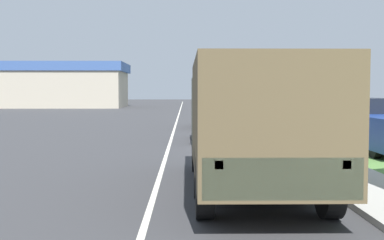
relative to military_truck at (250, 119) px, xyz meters
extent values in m
plane|color=#38383A|center=(-1.99, 28.71, -1.52)|extent=(180.00, 180.00, 0.00)
cube|color=silver|center=(-1.99, 28.71, -1.52)|extent=(0.12, 120.00, 0.00)
cube|color=#ADAAA3|center=(2.51, 28.71, -1.46)|extent=(1.80, 120.00, 0.12)
cube|color=#56843D|center=(6.91, 28.71, -1.51)|extent=(7.00, 120.00, 0.02)
cube|color=#474C38|center=(0.00, 2.65, -0.03)|extent=(2.36, 1.98, 1.92)
cube|color=brown|center=(0.00, -0.90, 0.09)|extent=(2.36, 5.10, 2.15)
cube|color=#474C38|center=(0.00, -3.40, -0.64)|extent=(2.25, 0.10, 0.60)
cube|color=red|center=(-0.89, -3.42, -0.44)|extent=(0.12, 0.06, 0.12)
cube|color=red|center=(0.89, -3.42, -0.44)|extent=(0.12, 0.06, 0.12)
cylinder|color=black|center=(-1.03, 2.55, -1.01)|extent=(0.30, 1.03, 1.03)
cylinder|color=black|center=(1.03, 2.55, -1.01)|extent=(0.30, 1.03, 1.03)
cylinder|color=black|center=(-1.03, -2.17, -1.01)|extent=(0.30, 1.03, 1.03)
cylinder|color=black|center=(1.03, -2.17, -1.01)|extent=(0.30, 1.03, 1.03)
cylinder|color=black|center=(-1.03, -0.64, -1.01)|extent=(0.30, 1.03, 1.03)
cylinder|color=black|center=(1.03, -0.64, -1.01)|extent=(0.30, 1.03, 1.03)
cube|color=silver|center=(-0.19, 10.35, -0.96)|extent=(1.79, 3.97, 0.77)
cube|color=black|center=(-0.19, 10.43, -0.19)|extent=(1.57, 1.78, 0.77)
cylinder|color=black|center=(-0.98, 11.61, -1.20)|extent=(0.20, 0.64, 0.64)
cylinder|color=black|center=(0.60, 11.61, -1.20)|extent=(0.20, 0.64, 0.64)
cylinder|color=black|center=(-0.98, 9.08, -1.20)|extent=(0.20, 0.64, 0.64)
cylinder|color=black|center=(0.60, 9.08, -1.20)|extent=(0.20, 0.64, 0.64)
cube|color=black|center=(0.05, 18.02, -1.02)|extent=(1.75, 4.87, 0.66)
cube|color=black|center=(0.05, 18.11, -0.34)|extent=(1.54, 2.19, 0.69)
cylinder|color=black|center=(-0.72, 19.58, -1.20)|extent=(0.20, 0.64, 0.64)
cylinder|color=black|center=(0.83, 19.58, -1.20)|extent=(0.20, 0.64, 0.64)
cylinder|color=black|center=(-0.72, 16.46, -1.20)|extent=(0.20, 0.64, 0.64)
cylinder|color=black|center=(0.83, 16.46, -1.20)|extent=(0.20, 0.64, 0.64)
cube|color=navy|center=(5.45, 6.69, -0.82)|extent=(2.00, 5.69, 0.92)
cube|color=black|center=(5.45, 8.34, -0.02)|extent=(1.84, 2.39, 0.68)
cylinder|color=black|center=(4.57, 8.57, -1.12)|extent=(0.24, 0.76, 0.76)
cylinder|color=black|center=(6.33, 8.57, -1.12)|extent=(0.24, 0.76, 0.76)
cylinder|color=black|center=(4.57, 4.82, -1.12)|extent=(0.24, 0.76, 0.76)
cube|color=#B2A893|center=(-18.89, 54.18, 0.82)|extent=(18.51, 9.73, 4.68)
cube|color=#385693|center=(-18.89, 54.18, 3.74)|extent=(19.25, 10.12, 1.17)
camera|label=1|loc=(-1.34, -10.01, 0.58)|focal=45.00mm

